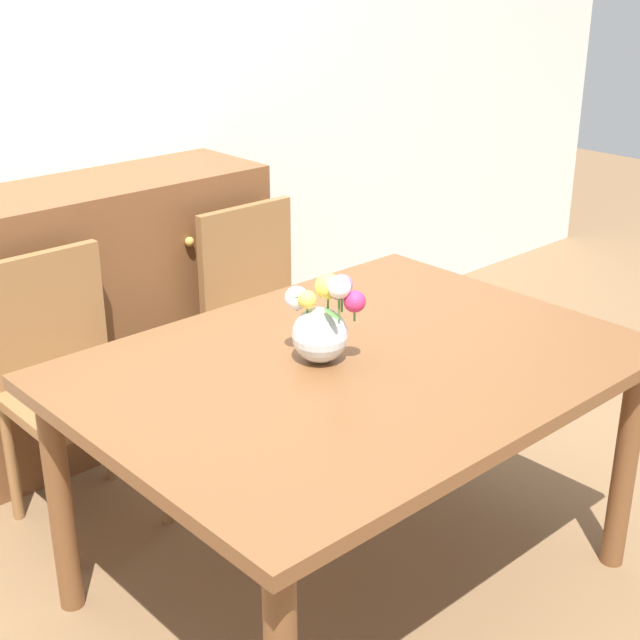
% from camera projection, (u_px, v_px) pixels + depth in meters
% --- Properties ---
extents(ground_plane, '(12.00, 12.00, 0.00)m').
position_uv_depth(ground_plane, '(351.00, 582.00, 2.78)').
color(ground_plane, brown).
extents(back_wall, '(7.00, 0.10, 2.80)m').
position_uv_depth(back_wall, '(51.00, 61.00, 3.33)').
color(back_wall, silver).
rests_on(back_wall, ground_plane).
extents(dining_table, '(1.51, 1.12, 0.75)m').
position_uv_depth(dining_table, '(354.00, 387.00, 2.52)').
color(dining_table, brown).
rests_on(dining_table, ground_plane).
extents(chair_left, '(0.42, 0.42, 0.90)m').
position_uv_depth(chair_left, '(66.00, 373.00, 2.93)').
color(chair_left, olive).
rests_on(chair_left, ground_plane).
extents(chair_right, '(0.42, 0.42, 0.90)m').
position_uv_depth(chair_right, '(265.00, 309.00, 3.45)').
color(chair_right, olive).
rests_on(chair_right, ground_plane).
extents(dresser, '(1.40, 0.47, 1.00)m').
position_uv_depth(dresser, '(92.00, 315.00, 3.44)').
color(dresser, brown).
rests_on(dresser, ground_plane).
extents(flower_vase, '(0.18, 0.22, 0.26)m').
position_uv_depth(flower_vase, '(322.00, 322.00, 2.45)').
color(flower_vase, silver).
rests_on(flower_vase, dining_table).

